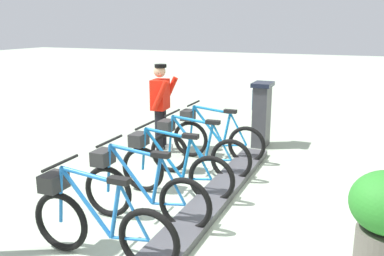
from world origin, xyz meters
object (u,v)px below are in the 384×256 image
bike_docked_0 (214,137)px  worker_near_rack (161,105)px  bike_docked_4 (96,221)px  bike_docked_2 (171,167)px  bike_docked_1 (195,150)px  payment_kiosk (261,113)px  bike_docked_3 (139,190)px

bike_docked_0 → worker_near_rack: (1.10, -0.10, 0.48)m
bike_docked_4 → bike_docked_2: bearing=-90.0°
bike_docked_0 → bike_docked_1: same height
payment_kiosk → bike_docked_3: bearing=81.5°
bike_docked_0 → payment_kiosk: bearing=-116.0°
bike_docked_1 → worker_near_rack: size_ratio=1.04×
bike_docked_2 → bike_docked_3: 0.88m
bike_docked_3 → bike_docked_1: bearing=-90.0°
bike_docked_4 → worker_near_rack: worker_near_rack is taller
bike_docked_2 → worker_near_rack: worker_near_rack is taller
bike_docked_1 → bike_docked_2: size_ratio=1.00×
bike_docked_1 → bike_docked_4: (0.00, 2.64, 0.00)m
bike_docked_1 → bike_docked_2: same height
bike_docked_2 → bike_docked_1: bearing=-90.0°
bike_docked_0 → bike_docked_2: size_ratio=1.00×
bike_docked_3 → bike_docked_0: bearing=-90.0°
bike_docked_1 → bike_docked_0: bearing=-90.0°
payment_kiosk → worker_near_rack: 2.00m
payment_kiosk → bike_docked_4: size_ratio=0.74×
bike_docked_1 → bike_docked_2: bearing=90.0°
bike_docked_4 → bike_docked_3: bearing=-90.0°
payment_kiosk → bike_docked_4: bearing=83.0°
bike_docked_2 → bike_docked_3: same height
worker_near_rack → bike_docked_4: bearing=106.9°
bike_docked_1 → bike_docked_4: 2.64m
worker_near_rack → bike_docked_2: bearing=120.7°
payment_kiosk → bike_docked_2: size_ratio=0.74×
worker_near_rack → bike_docked_0: bearing=175.0°
bike_docked_0 → bike_docked_3: same height
bike_docked_2 → worker_near_rack: bearing=-59.3°
bike_docked_2 → bike_docked_4: same height
payment_kiosk → worker_near_rack: bearing=32.7°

